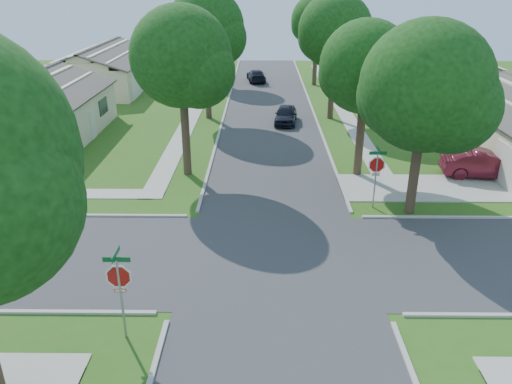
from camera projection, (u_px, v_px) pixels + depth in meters
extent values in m
plane|color=#2D5F19|center=(276.00, 258.00, 19.46)|extent=(100.00, 100.00, 0.00)
cube|color=#333335|center=(276.00, 258.00, 19.46)|extent=(7.00, 100.00, 0.02)
cube|color=#9E9B91|center=(339.00, 103.00, 43.25)|extent=(1.20, 40.00, 0.04)
cube|color=#9E9B91|center=(199.00, 103.00, 43.38)|extent=(1.20, 40.00, 0.04)
cube|color=#9E9B91|center=(425.00, 188.00, 25.88)|extent=(8.80, 3.60, 0.05)
cube|color=gray|center=(122.00, 300.00, 14.66)|extent=(0.06, 0.06, 2.70)
cylinder|color=white|center=(119.00, 277.00, 14.35)|extent=(1.05, 0.02, 1.05)
cylinder|color=#AD0F0C|center=(119.00, 277.00, 14.35)|extent=(0.90, 0.03, 0.90)
cube|color=#AD0F0C|center=(120.00, 290.00, 14.53)|extent=(0.34, 0.03, 0.12)
cube|color=white|center=(120.00, 290.00, 14.53)|extent=(0.30, 0.03, 0.08)
cube|color=#0C5426|center=(116.00, 260.00, 14.12)|extent=(0.80, 0.02, 0.16)
cube|color=#0C5426|center=(116.00, 254.00, 14.05)|extent=(0.02, 0.80, 0.16)
cube|color=gray|center=(375.00, 181.00, 23.19)|extent=(0.06, 0.06, 2.70)
cylinder|color=white|center=(377.00, 165.00, 22.87)|extent=(1.05, 0.02, 1.05)
cylinder|color=#AD0F0C|center=(377.00, 165.00, 22.87)|extent=(0.90, 0.03, 0.90)
cube|color=#AD0F0C|center=(376.00, 174.00, 23.06)|extent=(0.34, 0.03, 0.12)
cube|color=white|center=(376.00, 174.00, 23.06)|extent=(0.30, 0.03, 0.08)
cube|color=#0C5426|center=(378.00, 153.00, 22.65)|extent=(0.80, 0.02, 0.16)
cube|color=#0C5426|center=(378.00, 149.00, 22.57)|extent=(0.02, 0.80, 0.16)
cylinder|color=#38281C|center=(360.00, 140.00, 26.89)|extent=(0.44, 0.44, 3.95)
sphere|color=#0E340D|center=(366.00, 67.00, 25.34)|extent=(4.80, 4.80, 4.80)
sphere|color=#0E340D|center=(383.00, 80.00, 25.13)|extent=(3.46, 3.46, 3.46)
sphere|color=#0E340D|center=(349.00, 74.00, 26.09)|extent=(3.26, 3.26, 3.26)
cylinder|color=#38281C|center=(332.00, 91.00, 37.83)|extent=(0.44, 0.44, 4.30)
sphere|color=#0E340D|center=(335.00, 30.00, 36.10)|extent=(5.40, 5.40, 5.40)
sphere|color=#0E340D|center=(349.00, 41.00, 35.86)|extent=(3.89, 3.89, 3.89)
sphere|color=#0E340D|center=(323.00, 37.00, 36.94)|extent=(3.67, 3.67, 3.67)
cylinder|color=#38281C|center=(315.00, 64.00, 49.79)|extent=(0.44, 0.44, 4.20)
sphere|color=#0E340D|center=(317.00, 20.00, 48.15)|extent=(5.00, 5.00, 5.00)
sphere|color=#0E340D|center=(326.00, 28.00, 47.93)|extent=(3.60, 3.60, 3.60)
sphere|color=#0E340D|center=(308.00, 25.00, 48.93)|extent=(3.40, 3.40, 3.40)
cylinder|color=#38281C|center=(186.00, 137.00, 26.93)|extent=(0.44, 0.44, 4.25)
sphere|color=#0E340D|center=(181.00, 57.00, 25.25)|extent=(5.20, 5.20, 5.20)
sphere|color=#0E340D|center=(198.00, 71.00, 25.02)|extent=(3.74, 3.74, 3.74)
sphere|color=#0E340D|center=(169.00, 65.00, 26.06)|extent=(3.54, 3.54, 3.54)
cylinder|color=#38281C|center=(208.00, 89.00, 37.91)|extent=(0.44, 0.44, 4.44)
sphere|color=#0E340D|center=(206.00, 27.00, 36.11)|extent=(5.60, 5.60, 5.60)
sphere|color=#0E340D|center=(219.00, 38.00, 35.86)|extent=(4.03, 4.03, 4.03)
sphere|color=#0E340D|center=(196.00, 34.00, 36.98)|extent=(3.81, 3.81, 3.81)
cylinder|color=#38281C|center=(221.00, 65.00, 49.95)|extent=(0.44, 0.44, 3.90)
sphere|color=#0E340D|center=(220.00, 26.00, 48.45)|extent=(4.60, 4.60, 4.60)
sphere|color=#0E340D|center=(228.00, 32.00, 48.24)|extent=(3.31, 3.31, 3.31)
sphere|color=#0E340D|center=(214.00, 30.00, 49.16)|extent=(3.13, 3.13, 3.13)
cylinder|color=#38281C|center=(414.00, 177.00, 22.55)|extent=(0.44, 0.44, 3.54)
sphere|color=#0E340D|center=(426.00, 86.00, 20.92)|extent=(5.60, 5.60, 5.60)
sphere|color=#0E340D|center=(451.00, 106.00, 20.68)|extent=(4.03, 4.03, 4.03)
sphere|color=#0E340D|center=(400.00, 96.00, 21.80)|extent=(3.81, 3.81, 3.81)
cube|color=silver|center=(508.00, 169.00, 25.41)|extent=(0.06, 3.20, 2.20)
cube|color=silver|center=(473.00, 143.00, 29.63)|extent=(0.06, 0.90, 2.00)
cube|color=#1E2633|center=(458.00, 122.00, 31.80)|extent=(0.06, 1.80, 1.10)
cube|color=beige|center=(444.00, 81.00, 45.35)|extent=(8.00, 13.00, 2.80)
cube|color=#413C38|center=(470.00, 58.00, 44.52)|extent=(4.42, 13.60, 1.56)
cube|color=#413C38|center=(425.00, 58.00, 44.56)|extent=(4.42, 13.60, 1.56)
cube|color=silver|center=(411.00, 93.00, 41.93)|extent=(0.06, 3.20, 2.20)
cube|color=silver|center=(397.00, 84.00, 46.15)|extent=(0.06, 0.90, 2.00)
cube|color=#1E2633|center=(391.00, 73.00, 48.32)|extent=(0.06, 1.80, 1.10)
cube|color=beige|center=(28.00, 120.00, 32.85)|extent=(8.00, 13.00, 2.80)
cube|color=#413C38|center=(53.00, 89.00, 32.01)|extent=(4.42, 13.60, 1.56)
cube|color=silver|center=(69.00, 143.00, 29.34)|extent=(0.06, 3.20, 2.20)
cube|color=silver|center=(93.00, 124.00, 33.56)|extent=(0.06, 0.90, 2.00)
cube|color=#1E2633|center=(103.00, 106.00, 35.73)|extent=(0.06, 1.80, 1.10)
cube|color=beige|center=(104.00, 74.00, 48.45)|extent=(8.00, 13.00, 2.80)
cube|color=#413C38|center=(122.00, 52.00, 47.62)|extent=(4.42, 13.60, 1.56)
cube|color=#413C38|center=(80.00, 52.00, 47.66)|extent=(4.42, 13.60, 1.56)
cube|color=silver|center=(136.00, 85.00, 44.95)|extent=(0.06, 3.20, 2.20)
cube|color=silver|center=(147.00, 77.00, 49.16)|extent=(0.06, 0.90, 2.00)
cube|color=#1E2633|center=(152.00, 67.00, 51.33)|extent=(0.06, 1.80, 1.10)
imported|color=#4F101C|center=(484.00, 164.00, 27.03)|extent=(4.67, 2.13, 1.49)
imported|color=black|center=(286.00, 115.00, 37.14)|extent=(1.97, 3.99, 1.31)
imported|color=black|center=(256.00, 76.00, 52.03)|extent=(2.24, 4.40, 1.22)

